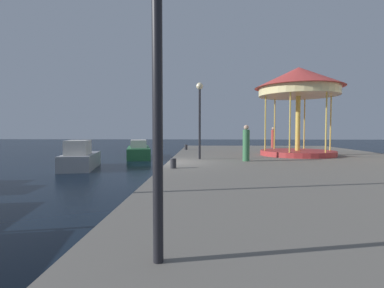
{
  "coord_description": "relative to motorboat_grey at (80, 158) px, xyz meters",
  "views": [
    {
      "loc": [
        1.71,
        -13.75,
        2.33
      ],
      "look_at": [
        0.99,
        5.18,
        1.43
      ],
      "focal_mm": 26.87,
      "sensor_mm": 36.0,
      "label": 1
    }
  ],
  "objects": [
    {
      "name": "lamp_post_mid_promenade",
      "position": [
        7.28,
        -1.86,
        2.94
      ],
      "size": [
        0.36,
        0.36,
        4.04
      ],
      "color": "black",
      "rests_on": "quay_dock"
    },
    {
      "name": "lamp_post_near_edge",
      "position": [
        6.95,
        -13.85,
        3.11
      ],
      "size": [
        0.36,
        0.36,
        4.33
      ],
      "color": "black",
      "rests_on": "quay_dock"
    },
    {
      "name": "person_by_the_water",
      "position": [
        13.65,
        8.5,
        1.0
      ],
      "size": [
        0.34,
        0.34,
        1.82
      ],
      "color": "#B23833",
      "rests_on": "quay_dock"
    },
    {
      "name": "ground_plane",
      "position": [
        5.75,
        -3.36,
        -0.65
      ],
      "size": [
        120.0,
        120.0,
        0.0
      ],
      "primitive_type": "plane",
      "color": "black"
    },
    {
      "name": "bollard_south",
      "position": [
        6.26,
        -5.61,
        0.35
      ],
      "size": [
        0.24,
        0.24,
        0.4
      ],
      "primitive_type": "cylinder",
      "color": "#2D2D33",
      "rests_on": "quay_dock"
    },
    {
      "name": "carousel",
      "position": [
        13.23,
        0.62,
        4.14
      ],
      "size": [
        5.22,
        5.22,
        5.34
      ],
      "color": "#B23333",
      "rests_on": "quay_dock"
    },
    {
      "name": "motorboat_green",
      "position": [
        2.0,
        6.97,
        -0.06
      ],
      "size": [
        3.03,
        5.95,
        1.53
      ],
      "color": "#236638",
      "rests_on": "ground"
    },
    {
      "name": "quay_dock",
      "position": [
        12.57,
        -3.36,
        -0.25
      ],
      "size": [
        13.63,
        29.99,
        0.8
      ],
      "primitive_type": "cube",
      "color": "slate",
      "rests_on": "ground"
    },
    {
      "name": "motorboat_grey",
      "position": [
        0.0,
        0.0,
        0.0
      ],
      "size": [
        2.59,
        4.64,
        1.74
      ],
      "color": "gray",
      "rests_on": "ground"
    },
    {
      "name": "person_far_corner",
      "position": [
        9.61,
        -2.79,
        0.99
      ],
      "size": [
        0.34,
        0.34,
        1.8
      ],
      "color": "#387247",
      "rests_on": "quay_dock"
    },
    {
      "name": "bollard_center",
      "position": [
        6.12,
        5.47,
        0.35
      ],
      "size": [
        0.24,
        0.24,
        0.4
      ],
      "primitive_type": "cylinder",
      "color": "#2D2D33",
      "rests_on": "quay_dock"
    }
  ]
}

